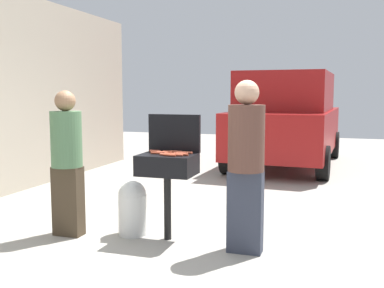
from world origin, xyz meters
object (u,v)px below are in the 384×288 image
hot_dog_7 (187,153)px  hot_dog_3 (166,155)px  hot_dog_2 (157,153)px  hot_dog_5 (170,155)px  hot_dog_0 (167,152)px  propane_tank (132,207)px  hot_dog_8 (183,154)px  hot_dog_9 (180,154)px  person_left (67,158)px  hot_dog_10 (170,154)px  person_right (246,160)px  hot_dog_4 (182,153)px  bbq_grill (167,168)px  hot_dog_1 (168,152)px  hot_dog_12 (176,152)px  parked_minivan (287,119)px  hot_dog_6 (162,153)px  hot_dog_11 (155,151)px  hot_dog_13 (177,155)px

hot_dog_7 → hot_dog_3: bearing=-125.9°
hot_dog_2 → hot_dog_5: (0.20, -0.12, 0.00)m
hot_dog_0 → propane_tank: size_ratio=0.21×
hot_dog_8 → hot_dog_9: size_ratio=1.00×
propane_tank → person_left: person_left is taller
hot_dog_9 → hot_dog_10: bearing=-158.5°
hot_dog_10 → person_right: bearing=-5.8°
hot_dog_4 → person_right: (0.73, -0.19, -0.02)m
bbq_grill → hot_dog_7: 0.26m
propane_tank → person_left: (-0.68, -0.23, 0.56)m
hot_dog_1 → person_right: (0.91, -0.23, -0.02)m
hot_dog_4 → propane_tank: 0.86m
hot_dog_1 → hot_dog_8: 0.27m
bbq_grill → person_left: size_ratio=0.58×
hot_dog_3 → hot_dog_10: same height
hot_dog_12 → person_right: (0.83, -0.26, -0.02)m
hot_dog_8 → hot_dog_10: size_ratio=1.00×
bbq_grill → person_right: person_right is taller
hot_dog_2 → hot_dog_8: bearing=-5.3°
person_left → parked_minivan: size_ratio=0.36×
hot_dog_0 → hot_dog_5: 0.23m
hot_dog_6 → person_right: bearing=-9.5°
hot_dog_0 → hot_dog_4: (0.17, -0.01, 0.00)m
hot_dog_0 → hot_dog_1: bearing=95.9°
hot_dog_7 → hot_dog_10: bearing=-131.7°
hot_dog_9 → propane_tank: bearing=177.2°
person_left → person_right: person_right is taller
hot_dog_0 → hot_dog_5: same height
hot_dog_7 → hot_dog_9: (-0.04, -0.11, 0.00)m
hot_dog_5 → propane_tank: (-0.51, 0.16, -0.63)m
hot_dog_4 → hot_dog_10: same height
hot_dog_1 → hot_dog_3: bearing=-75.8°
hot_dog_1 → person_left: bearing=-164.0°
bbq_grill → propane_tank: bearing=176.4°
hot_dog_1 → hot_dog_8: same height
hot_dog_6 → person_right: 0.97m
hot_dog_5 → person_left: person_left is taller
hot_dog_5 → parked_minivan: parked_minivan is taller
hot_dog_1 → hot_dog_3: 0.22m
hot_dog_12 → hot_dog_9: bearing=-56.9°
hot_dog_2 → person_left: 1.02m
parked_minivan → hot_dog_0: bearing=85.6°
hot_dog_11 → bbq_grill: bearing=-32.6°
hot_dog_4 → hot_dog_6: (-0.22, -0.03, 0.00)m
hot_dog_8 → hot_dog_4: bearing=111.8°
hot_dog_7 → propane_tank: bearing=-172.1°
hot_dog_6 → hot_dog_5: bearing=-48.4°
person_left → parked_minivan: (1.78, 5.73, 0.15)m
hot_dog_12 → hot_dog_6: bearing=-139.3°
hot_dog_0 → hot_dog_13: bearing=-43.1°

